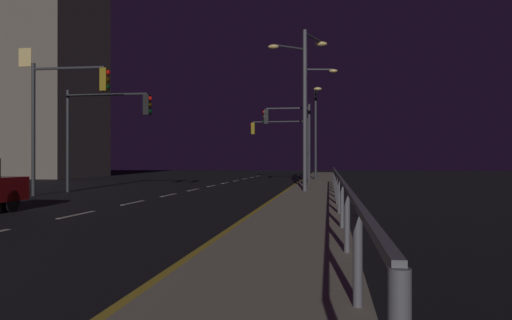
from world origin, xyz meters
TOP-DOWN VIEW (x-y plane):
  - ground_plane at (0.00, 17.50)m, footprint 112.00×112.00m
  - sidewalk_right at (6.17, 17.50)m, footprint 2.31×77.00m
  - lane_markings_center at (0.00, 21.00)m, footprint 0.14×50.00m
  - lane_edge_line at (4.76, 22.50)m, footprint 0.14×53.00m
  - traffic_light_overhead_east at (3.03, 36.52)m, footprint 4.82×0.43m
  - traffic_light_far_right at (-4.11, 15.69)m, footprint 3.52×0.34m
  - traffic_light_far_center at (4.32, 28.24)m, footprint 3.10×0.34m
  - traffic_light_far_left at (-3.57, 18.38)m, footprint 4.32×0.34m
  - street_lamp_mid_block at (5.98, 32.63)m, footprint 0.56×1.96m
  - street_lamp_median at (5.71, 29.15)m, footprint 2.19×0.55m
  - street_lamp_corner at (5.97, 18.84)m, footprint 1.08×2.02m
  - street_lamp_far_end at (5.35, 23.00)m, footprint 1.98×1.58m
  - barrier_fence at (7.17, 11.90)m, footprint 0.09×27.88m

SIDE VIEW (x-z plane):
  - ground_plane at x=0.00m, z-range 0.00..0.00m
  - lane_edge_line at x=4.76m, z-range 0.00..0.01m
  - lane_markings_center at x=0.00m, z-range 0.00..0.01m
  - sidewalk_right at x=6.17m, z-range 0.00..0.14m
  - barrier_fence at x=7.17m, z-range 0.38..1.36m
  - traffic_light_far_left at x=-3.57m, z-range 1.03..5.93m
  - traffic_light_overhead_east at x=3.03m, z-range 1.18..5.98m
  - traffic_light_far_center at x=4.32m, z-range 1.13..6.14m
  - traffic_light_far_right at x=-4.11m, z-range 1.12..6.79m
  - street_lamp_mid_block at x=5.98m, z-range 0.86..7.53m
  - street_lamp_corner at x=5.97m, z-range 0.90..8.14m
  - street_lamp_median at x=5.71m, z-range 0.90..8.46m
  - street_lamp_far_end at x=5.35m, z-range 0.92..8.50m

